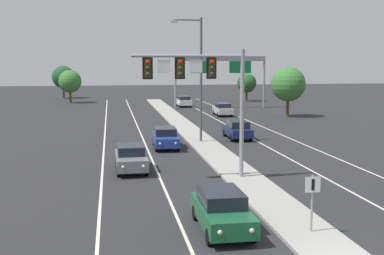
# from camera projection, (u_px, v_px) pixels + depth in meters

# --- Properties ---
(median_island) EXTENTS (2.40, 110.00, 0.15)m
(median_island) POSITION_uv_depth(u_px,v_px,m) (224.00, 161.00, 33.22)
(median_island) COLOR #9E9B93
(median_island) RESTS_ON ground
(lane_stripe_oncoming_center) EXTENTS (0.14, 100.00, 0.01)m
(lane_stripe_oncoming_center) POSITION_uv_depth(u_px,v_px,m) (146.00, 146.00, 39.32)
(lane_stripe_oncoming_center) COLOR silver
(lane_stripe_oncoming_center) RESTS_ON ground
(lane_stripe_receding_center) EXTENTS (0.14, 100.00, 0.01)m
(lane_stripe_receding_center) POSITION_uv_depth(u_px,v_px,m) (261.00, 143.00, 40.84)
(lane_stripe_receding_center) COLOR silver
(lane_stripe_receding_center) RESTS_ON ground
(edge_stripe_left) EXTENTS (0.14, 100.00, 0.01)m
(edge_stripe_left) POSITION_uv_depth(u_px,v_px,m) (104.00, 148.00, 38.79)
(edge_stripe_left) COLOR silver
(edge_stripe_left) RESTS_ON ground
(edge_stripe_right) EXTENTS (0.14, 100.00, 0.01)m
(edge_stripe_right) POSITION_uv_depth(u_px,v_px,m) (299.00, 142.00, 41.37)
(edge_stripe_right) COLOR silver
(edge_stripe_right) RESTS_ON ground
(overhead_signal_mast) EXTENTS (6.26, 0.44, 7.20)m
(overhead_signal_mast) POSITION_uv_depth(u_px,v_px,m) (204.00, 83.00, 27.33)
(overhead_signal_mast) COLOR gray
(overhead_signal_mast) RESTS_ON median_island
(median_sign_post) EXTENTS (0.60, 0.10, 2.20)m
(median_sign_post) POSITION_uv_depth(u_px,v_px,m) (312.00, 195.00, 18.97)
(median_sign_post) COLOR gray
(median_sign_post) RESTS_ON median_island
(street_lamp_median) EXTENTS (2.58, 0.28, 10.00)m
(street_lamp_median) POSITION_uv_depth(u_px,v_px,m) (198.00, 72.00, 40.18)
(street_lamp_median) COLOR #4C4C51
(street_lamp_median) RESTS_ON median_island
(car_oncoming_green) EXTENTS (1.82, 4.47, 1.58)m
(car_oncoming_green) POSITION_uv_depth(u_px,v_px,m) (222.00, 210.00, 19.65)
(car_oncoming_green) COLOR #195633
(car_oncoming_green) RESTS_ON ground
(car_oncoming_grey) EXTENTS (1.89, 4.50, 1.58)m
(car_oncoming_grey) POSITION_uv_depth(u_px,v_px,m) (131.00, 158.00, 30.43)
(car_oncoming_grey) COLOR slate
(car_oncoming_grey) RESTS_ON ground
(car_oncoming_blue) EXTENTS (1.93, 4.51, 1.58)m
(car_oncoming_blue) POSITION_uv_depth(u_px,v_px,m) (165.00, 138.00, 38.50)
(car_oncoming_blue) COLOR navy
(car_oncoming_blue) RESTS_ON ground
(car_receding_navy) EXTENTS (1.91, 4.51, 1.58)m
(car_receding_navy) POSITION_uv_depth(u_px,v_px,m) (237.00, 130.00, 43.07)
(car_receding_navy) COLOR #141E4C
(car_receding_navy) RESTS_ON ground
(car_receding_silver) EXTENTS (1.92, 4.51, 1.58)m
(car_receding_silver) POSITION_uv_depth(u_px,v_px,m) (223.00, 109.00, 61.71)
(car_receding_silver) COLOR #B7B7BC
(car_receding_silver) RESTS_ON ground
(car_receding_white) EXTENTS (1.93, 4.51, 1.58)m
(car_receding_white) POSITION_uv_depth(u_px,v_px,m) (184.00, 101.00, 74.29)
(car_receding_white) COLOR silver
(car_receding_white) RESTS_ON ground
(highway_sign_gantry) EXTENTS (13.28, 0.42, 7.50)m
(highway_sign_gantry) POSITION_uv_depth(u_px,v_px,m) (221.00, 65.00, 70.93)
(highway_sign_gantry) COLOR gray
(highway_sign_gantry) RESTS_ON ground
(tree_far_left_c) EXTENTS (3.69, 3.69, 5.34)m
(tree_far_left_c) POSITION_uv_depth(u_px,v_px,m) (70.00, 81.00, 80.65)
(tree_far_left_c) COLOR #4C3823
(tree_far_left_c) RESTS_ON ground
(tree_far_right_a) EXTENTS (3.28, 3.28, 4.74)m
(tree_far_right_a) POSITION_uv_depth(u_px,v_px,m) (247.00, 83.00, 84.14)
(tree_far_right_a) COLOR #4C3823
(tree_far_right_a) RESTS_ON ground
(tree_far_left_b) EXTENTS (4.11, 4.11, 5.94)m
(tree_far_left_b) POSITION_uv_depth(u_px,v_px,m) (63.00, 77.00, 91.13)
(tree_far_left_b) COLOR #4C3823
(tree_far_left_b) RESTS_ON ground
(tree_far_right_c) EXTENTS (4.20, 4.20, 6.07)m
(tree_far_right_c) POSITION_uv_depth(u_px,v_px,m) (288.00, 84.00, 60.15)
(tree_far_right_c) COLOR #4C3823
(tree_far_right_c) RESTS_ON ground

